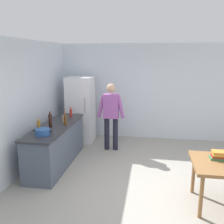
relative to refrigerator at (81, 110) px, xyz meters
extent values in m
plane|color=#9E998E|center=(1.90, -2.40, -0.90)|extent=(14.00, 14.00, 0.00)
cube|color=silver|center=(1.90, 0.60, 0.45)|extent=(6.40, 0.12, 2.70)
cube|color=silver|center=(-0.70, -2.20, 0.45)|extent=(0.12, 5.60, 2.70)
cube|color=#4C5666|center=(-0.10, -1.60, -0.47)|extent=(0.60, 2.12, 0.86)
cube|color=#2D2D33|center=(-0.10, -1.60, -0.02)|extent=(0.64, 2.20, 0.04)
cube|color=white|center=(0.00, 0.00, 0.00)|extent=(0.70, 0.64, 1.80)
cylinder|color=#B2B2B7|center=(0.22, -0.34, 0.20)|extent=(0.02, 0.02, 0.40)
cylinder|color=#1E1E2D|center=(0.84, -0.55, -0.48)|extent=(0.13, 0.13, 0.84)
cylinder|color=#1E1E2D|center=(1.06, -0.55, -0.48)|extent=(0.13, 0.13, 0.84)
cube|color=#99519E|center=(0.95, -0.55, 0.24)|extent=(0.38, 0.22, 0.60)
sphere|color=tan|center=(0.95, -0.55, 0.69)|extent=(0.22, 0.22, 0.22)
cylinder|color=#99519E|center=(0.70, -0.59, 0.22)|extent=(0.20, 0.09, 0.55)
cylinder|color=#99519E|center=(1.20, -0.59, 0.22)|extent=(0.20, 0.09, 0.55)
cylinder|color=olive|center=(2.70, -3.05, -0.55)|extent=(0.06, 0.06, 0.70)
cylinder|color=olive|center=(2.70, -2.35, -0.55)|extent=(0.06, 0.06, 0.70)
cylinder|color=#285193|center=(-0.08, -2.28, 0.06)|extent=(0.28, 0.28, 0.12)
cube|color=black|center=(-0.25, -2.28, 0.08)|extent=(0.06, 0.03, 0.02)
cube|color=black|center=(0.09, -2.28, 0.08)|extent=(0.06, 0.03, 0.02)
cylinder|color=tan|center=(0.00, -1.31, 0.07)|extent=(0.11, 0.11, 0.14)
cylinder|color=olive|center=(0.02, -1.31, 0.21)|extent=(0.02, 0.05, 0.22)
cylinder|color=olive|center=(0.02, -1.32, 0.21)|extent=(0.02, 0.04, 0.22)
cylinder|color=#B22319|center=(-0.01, -0.82, 0.09)|extent=(0.06, 0.06, 0.18)
cylinder|color=#B22319|center=(-0.01, -0.82, 0.21)|extent=(0.02, 0.02, 0.06)
cylinder|color=#5B3314|center=(0.11, -1.55, 0.10)|extent=(0.06, 0.06, 0.20)
cylinder|color=#5B3314|center=(0.11, -1.55, 0.23)|extent=(0.02, 0.02, 0.06)
cylinder|color=black|center=(-0.14, -1.78, 0.14)|extent=(0.08, 0.08, 0.28)
cylinder|color=black|center=(-0.14, -1.78, 0.31)|extent=(0.03, 0.03, 0.06)
cylinder|color=#996619|center=(-0.25, -2.09, 0.11)|extent=(0.06, 0.06, 0.22)
cylinder|color=#996619|center=(-0.25, -2.09, 0.25)|extent=(0.03, 0.03, 0.06)
cube|color=#387A47|center=(3.01, -2.56, -0.13)|extent=(0.24, 0.17, 0.03)
cube|color=#B22D28|center=(3.03, -2.56, -0.10)|extent=(0.23, 0.15, 0.04)
cube|color=gold|center=(3.03, -2.57, -0.06)|extent=(0.21, 0.17, 0.03)
cube|color=orange|center=(3.03, -2.56, -0.03)|extent=(0.21, 0.17, 0.03)
camera|label=1|loc=(1.91, -6.45, 1.48)|focal=39.39mm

